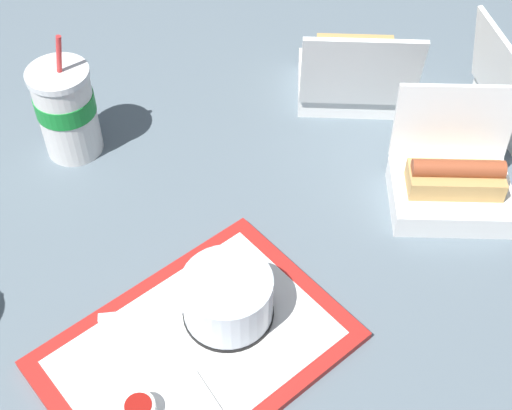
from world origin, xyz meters
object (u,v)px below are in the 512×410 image
cake_container (228,299)px  clamshell_hotdog_front (452,183)px  plastic_fork (141,314)px  clamshell_sandwich_left (354,75)px  food_tray (196,350)px  soda_cup_corner (66,110)px  ketchup_cup (139,410)px

cake_container → clamshell_hotdog_front: size_ratio=0.52×
plastic_fork → clamshell_sandwich_left: (0.57, 0.05, 0.03)m
food_tray → clamshell_sandwich_left: clamshell_sandwich_left is taller
food_tray → cake_container: (0.06, 0.00, 0.04)m
cake_container → plastic_fork: (-0.07, 0.09, -0.03)m
plastic_fork → clamshell_hotdog_front: clamshell_hotdog_front is taller
plastic_fork → clamshell_hotdog_front: 0.49m
food_tray → soda_cup_corner: 0.45m
clamshell_hotdog_front → cake_container: bearing=162.0°
cake_container → plastic_fork: 0.12m
food_tray → clamshell_sandwich_left: size_ratio=1.59×
food_tray → cake_container: size_ratio=3.45×
plastic_fork → clamshell_hotdog_front: bearing=19.6°
ketchup_cup → plastic_fork: 0.14m
food_tray → clamshell_hotdog_front: clamshell_hotdog_front is taller
clamshell_sandwich_left → plastic_fork: bearing=-175.2°
soda_cup_corner → plastic_fork: bearing=-117.6°
plastic_fork → clamshell_hotdog_front: (0.45, -0.21, 0.03)m
plastic_fork → soda_cup_corner: soda_cup_corner is taller
cake_container → ketchup_cup: (-0.17, -0.01, -0.02)m
ketchup_cup → cake_container: bearing=4.0°
ketchup_cup → food_tray: bearing=5.8°
cake_container → clamshell_hotdog_front: 0.39m
clamshell_hotdog_front → clamshell_sandwich_left: size_ratio=0.88×
food_tray → ketchup_cup: ketchup_cup is taller
food_tray → plastic_fork: 0.09m
food_tray → clamshell_hotdog_front: size_ratio=1.80×
soda_cup_corner → clamshell_sandwich_left: bearing=-34.8°
clamshell_hotdog_front → clamshell_sandwich_left: bearing=64.8°
food_tray → clamshell_sandwich_left: 0.57m
clamshell_hotdog_front → soda_cup_corner: 0.60m
plastic_fork → food_tray: bearing=-38.5°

